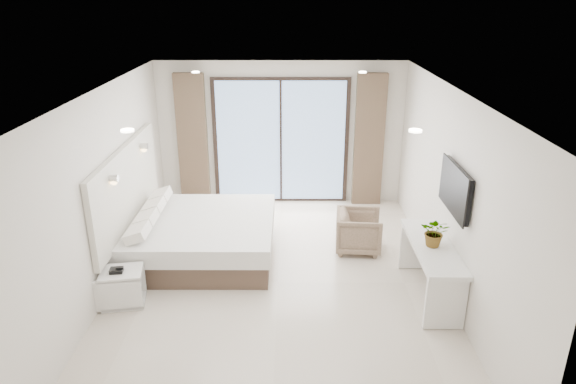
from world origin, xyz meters
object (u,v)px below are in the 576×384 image
object	(u,v)px
bed	(201,237)
nightstand	(123,287)
armchair	(359,229)
console_desk	(431,258)

from	to	relation	value
bed	nightstand	distance (m)	1.55
armchair	nightstand	bearing A→B (deg)	119.97
nightstand	bed	bearing A→B (deg)	49.44
nightstand	console_desk	distance (m)	4.07
armchair	bed	bearing A→B (deg)	99.67
nightstand	armchair	distance (m)	3.61
console_desk	armchair	size ratio (longest dim) A/B	2.33
nightstand	armchair	xyz separation A→B (m)	(3.27, 1.53, 0.11)
bed	nightstand	world-z (taller)	bed
console_desk	armchair	distance (m)	1.56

